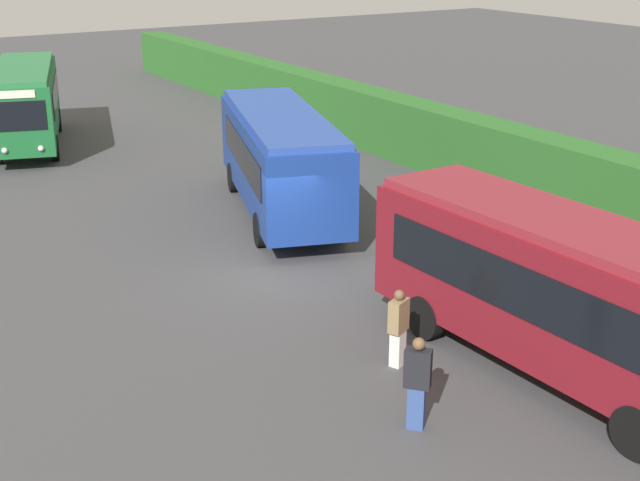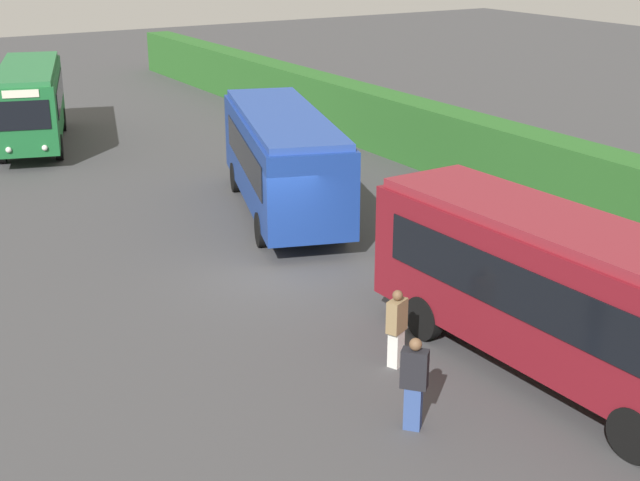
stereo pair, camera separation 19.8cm
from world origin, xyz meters
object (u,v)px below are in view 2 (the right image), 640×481
Objects in this scene: bus_blue at (283,157)px; person_left at (323,168)px; person_center at (397,327)px; person_right at (414,382)px; bus_maroon at (562,290)px; bus_green at (30,100)px.

bus_blue is 2.86m from person_left.
person_right reaches higher than person_center.
person_center is (10.24, -2.98, -0.97)m from bus_blue.
bus_maroon is 5.12× the size of person_right.
bus_green reaches higher than person_right.
bus_maroon reaches higher than person_center.
bus_green is 25.97m from bus_maroon.
person_right is at bearing 38.29° from person_left.
person_center is 0.94× the size of person_right.
bus_green is 4.91× the size of person_right.
bus_green reaches higher than person_center.
bus_maroon reaches higher than person_right.
bus_maroon is (12.30, -0.48, 0.04)m from bus_blue.
bus_maroon is at bearing -163.77° from bus_blue.
bus_blue is 13.08m from person_right.
bus_green is 0.96× the size of bus_maroon.
person_center is (11.61, -5.29, 0.03)m from person_left.
person_right is (12.38, -4.14, -0.91)m from bus_blue.
bus_maroon is 3.39m from person_center.
person_center is (-2.05, -2.50, -1.01)m from bus_maroon.
person_left is at bearing -157.13° from person_right.
bus_green is at bearing 36.98° from bus_blue.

